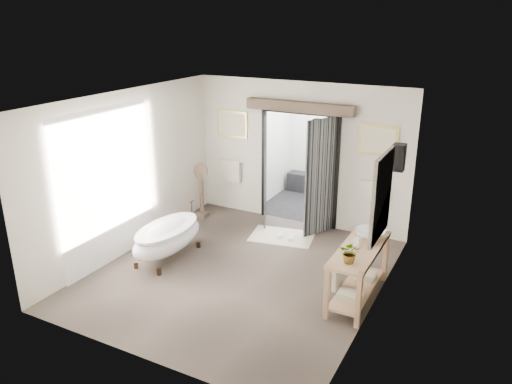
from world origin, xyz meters
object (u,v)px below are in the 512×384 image
clawfoot_tub (167,237)px  vanity (356,268)px  basin (370,235)px  rug (282,236)px

clawfoot_tub → vanity: size_ratio=1.04×
vanity → basin: bearing=78.1°
clawfoot_tub → basin: (3.42, 0.57, 0.53)m
rug → vanity: bearing=-38.2°
clawfoot_tub → vanity: (3.35, 0.22, 0.11)m
basin → rug: bearing=157.4°
rug → basin: basin is taller
clawfoot_tub → vanity: 3.36m
clawfoot_tub → rug: (1.43, 1.73, -0.39)m
vanity → rug: 2.49m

